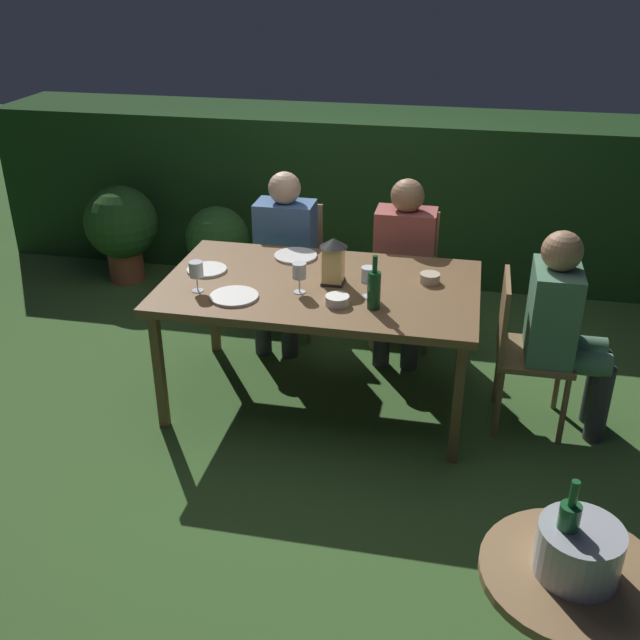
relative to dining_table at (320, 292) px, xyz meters
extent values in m
plane|color=#385B28|center=(0.00, 0.00, -0.70)|extent=(16.00, 16.00, 0.00)
cube|color=brown|center=(0.00, 0.00, 0.03)|extent=(1.74, 1.04, 0.04)
cube|color=brown|center=(-0.80, -0.45, -0.35)|extent=(0.05, 0.05, 0.71)
cube|color=brown|center=(0.80, -0.45, -0.35)|extent=(0.05, 0.05, 0.71)
cube|color=brown|center=(-0.80, 0.45, -0.35)|extent=(0.05, 0.05, 0.71)
cube|color=brown|center=(0.80, 0.45, -0.35)|extent=(0.05, 0.05, 0.71)
cube|color=brown|center=(0.39, 0.84, -0.26)|extent=(0.42, 0.40, 0.03)
cube|color=brown|center=(0.39, 1.03, -0.04)|extent=(0.40, 0.02, 0.42)
cylinder|color=brown|center=(0.57, 0.67, -0.49)|extent=(0.03, 0.03, 0.42)
cylinder|color=brown|center=(0.21, 0.67, -0.49)|extent=(0.03, 0.03, 0.42)
cylinder|color=brown|center=(0.57, 1.01, -0.49)|extent=(0.03, 0.03, 0.42)
cylinder|color=brown|center=(0.21, 1.01, -0.49)|extent=(0.03, 0.03, 0.42)
cube|color=#9E4C47|center=(0.39, 0.78, 0.00)|extent=(0.38, 0.24, 0.50)
sphere|color=#997051|center=(0.39, 0.78, 0.35)|extent=(0.21, 0.21, 0.21)
cylinder|color=#9E4C47|center=(0.48, 0.64, -0.24)|extent=(0.13, 0.36, 0.13)
cylinder|color=#9E4C47|center=(0.30, 0.64, -0.24)|extent=(0.13, 0.36, 0.13)
cylinder|color=#333338|center=(0.48, 0.48, -0.47)|extent=(0.11, 0.11, 0.45)
cylinder|color=#333338|center=(0.30, 0.48, -0.47)|extent=(0.11, 0.11, 0.45)
cube|color=brown|center=(-0.39, 0.84, -0.26)|extent=(0.42, 0.40, 0.03)
cube|color=brown|center=(-0.39, 1.03, -0.04)|extent=(0.40, 0.02, 0.42)
cylinder|color=brown|center=(-0.21, 0.67, -0.49)|extent=(0.03, 0.03, 0.42)
cylinder|color=brown|center=(-0.57, 0.67, -0.49)|extent=(0.03, 0.03, 0.42)
cylinder|color=brown|center=(-0.21, 1.01, -0.49)|extent=(0.03, 0.03, 0.42)
cylinder|color=brown|center=(-0.57, 1.01, -0.49)|extent=(0.03, 0.03, 0.42)
cube|color=#426699|center=(-0.39, 0.78, 0.00)|extent=(0.38, 0.24, 0.50)
sphere|color=#D1A889|center=(-0.39, 0.78, 0.35)|extent=(0.21, 0.21, 0.21)
cylinder|color=#426699|center=(-0.30, 0.64, -0.24)|extent=(0.13, 0.36, 0.13)
cylinder|color=#426699|center=(-0.48, 0.64, -0.24)|extent=(0.13, 0.36, 0.13)
cylinder|color=#333338|center=(-0.30, 0.48, -0.47)|extent=(0.11, 0.11, 0.45)
cylinder|color=#333338|center=(-0.48, 0.48, -0.47)|extent=(0.11, 0.11, 0.45)
cube|color=brown|center=(1.19, 0.00, -0.26)|extent=(0.40, 0.42, 0.03)
cube|color=brown|center=(1.00, 0.00, -0.04)|extent=(0.03, 0.40, 0.42)
cylinder|color=brown|center=(1.36, 0.18, -0.49)|extent=(0.03, 0.03, 0.42)
cylinder|color=brown|center=(1.36, -0.18, -0.49)|extent=(0.03, 0.03, 0.42)
cylinder|color=brown|center=(1.02, 0.18, -0.49)|extent=(0.03, 0.03, 0.42)
cylinder|color=brown|center=(1.02, -0.18, -0.49)|extent=(0.03, 0.03, 0.42)
cube|color=#4C7A5B|center=(1.25, 0.00, 0.00)|extent=(0.24, 0.38, 0.50)
sphere|color=#997051|center=(1.25, 0.00, 0.35)|extent=(0.21, 0.21, 0.21)
cylinder|color=#4C7A5B|center=(1.39, 0.09, -0.24)|extent=(0.36, 0.13, 0.13)
cylinder|color=#4C7A5B|center=(1.39, -0.09, -0.24)|extent=(0.36, 0.13, 0.13)
cylinder|color=#333338|center=(1.55, 0.09, -0.47)|extent=(0.11, 0.11, 0.45)
cylinder|color=#333338|center=(1.55, -0.09, -0.47)|extent=(0.11, 0.11, 0.45)
cube|color=black|center=(0.07, 0.02, 0.06)|extent=(0.12, 0.12, 0.01)
cube|color=#F9D17A|center=(0.07, 0.02, 0.17)|extent=(0.11, 0.11, 0.20)
cone|color=black|center=(0.07, 0.02, 0.29)|extent=(0.15, 0.15, 0.05)
cylinder|color=#144723|center=(0.33, -0.25, 0.15)|extent=(0.07, 0.07, 0.20)
cylinder|color=#144723|center=(0.33, -0.25, 0.30)|extent=(0.03, 0.03, 0.09)
cylinder|color=silver|center=(-0.63, -0.23, 0.05)|extent=(0.06, 0.06, 0.00)
cylinder|color=silver|center=(-0.63, -0.23, 0.10)|extent=(0.01, 0.01, 0.08)
cylinder|color=silver|center=(-0.63, -0.23, 0.18)|extent=(0.08, 0.08, 0.08)
cylinder|color=maroon|center=(-0.63, -0.23, 0.16)|extent=(0.07, 0.07, 0.03)
cylinder|color=silver|center=(0.28, -0.12, 0.05)|extent=(0.06, 0.06, 0.00)
cylinder|color=silver|center=(0.28, -0.12, 0.10)|extent=(0.01, 0.01, 0.08)
cylinder|color=silver|center=(0.28, -0.12, 0.18)|extent=(0.08, 0.08, 0.08)
cylinder|color=maroon|center=(0.28, -0.12, 0.16)|extent=(0.07, 0.07, 0.03)
cylinder|color=silver|center=(-0.09, -0.13, 0.05)|extent=(0.06, 0.06, 0.00)
cylinder|color=silver|center=(-0.09, -0.13, 0.10)|extent=(0.01, 0.01, 0.08)
cylinder|color=silver|center=(-0.09, -0.13, 0.18)|extent=(0.08, 0.08, 0.08)
cylinder|color=maroon|center=(-0.09, -0.13, 0.16)|extent=(0.07, 0.07, 0.03)
cylinder|color=silver|center=(-0.22, 0.36, 0.06)|extent=(0.26, 0.26, 0.01)
cylinder|color=white|center=(-0.67, 0.05, 0.06)|extent=(0.23, 0.23, 0.01)
cylinder|color=white|center=(-0.41, -0.27, 0.06)|extent=(0.26, 0.26, 0.01)
cylinder|color=#BCAD8E|center=(0.59, 0.14, 0.08)|extent=(0.11, 0.11, 0.05)
cylinder|color=#424C1E|center=(0.59, 0.14, 0.09)|extent=(0.10, 0.10, 0.02)
cylinder|color=silver|center=(0.14, -0.25, 0.08)|extent=(0.13, 0.13, 0.05)
cylinder|color=tan|center=(0.14, -0.25, 0.09)|extent=(0.11, 0.11, 0.02)
cylinder|color=#937047|center=(1.19, -1.85, -0.03)|extent=(0.58, 0.58, 0.03)
cylinder|color=#B2B7BF|center=(1.19, -1.85, 0.07)|extent=(0.26, 0.26, 0.17)
cylinder|color=white|center=(1.19, -1.85, 0.11)|extent=(0.23, 0.23, 0.04)
cylinder|color=#1E5B2D|center=(1.14, -1.85, 0.16)|extent=(0.07, 0.07, 0.16)
cylinder|color=#1E5B2D|center=(1.14, -1.85, 0.28)|extent=(0.03, 0.03, 0.09)
cube|color=#193816|center=(0.00, 2.19, -0.07)|extent=(6.19, 0.83, 1.25)
cylinder|color=brown|center=(-1.89, 1.43, -0.58)|extent=(0.28, 0.28, 0.24)
sphere|color=#234C1E|center=(-1.89, 1.43, -0.21)|extent=(0.57, 0.57, 0.57)
cylinder|color=brown|center=(-1.08, 1.36, -0.58)|extent=(0.31, 0.31, 0.23)
sphere|color=#234C1E|center=(-1.08, 1.36, -0.26)|extent=(0.48, 0.48, 0.48)
camera|label=1|loc=(0.76, -3.67, 1.72)|focal=41.52mm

